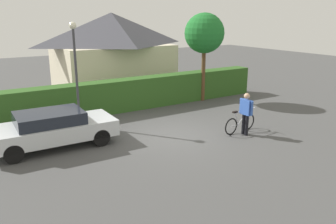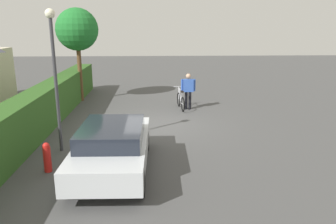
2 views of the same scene
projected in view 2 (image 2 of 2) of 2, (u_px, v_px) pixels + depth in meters
The scene contains 8 objects.
ground_plane at pixel (158, 125), 12.96m from camera, with size 60.00×60.00×0.00m, color #474747.
hedge_row at pixel (44, 107), 12.58m from camera, with size 15.60×0.90×1.52m, color #2E571F.
parked_car_near at pixel (113, 146), 8.75m from camera, with size 4.25×1.87×1.28m.
bicycle at pixel (181, 101), 15.36m from camera, with size 1.71×0.50×0.98m.
person_rider at pixel (188, 89), 15.16m from camera, with size 0.22×0.67×1.65m.
street_lamp at pixel (54, 62), 9.62m from camera, with size 0.28×0.28×4.23m.
tree_kerbside at pixel (77, 30), 16.25m from camera, with size 2.07×2.07×4.61m.
fire_hydrant at pixel (47, 157), 8.74m from camera, with size 0.20×0.20×0.81m.
Camera 2 is at (-12.41, 0.16, 3.77)m, focal length 35.49 mm.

